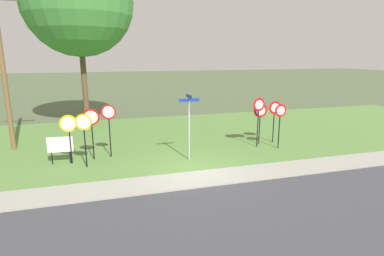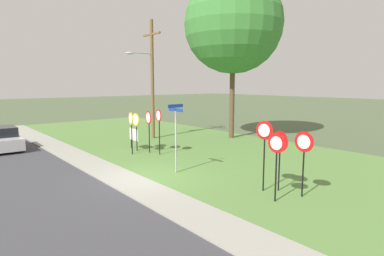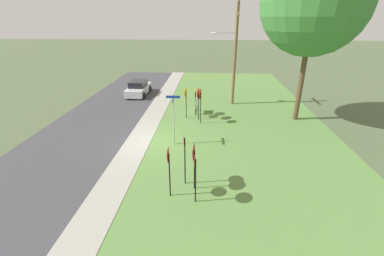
% 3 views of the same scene
% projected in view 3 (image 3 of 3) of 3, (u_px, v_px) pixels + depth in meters
% --- Properties ---
extents(ground_plane, '(160.00, 160.00, 0.00)m').
position_uv_depth(ground_plane, '(151.00, 142.00, 16.18)').
color(ground_plane, '#4C5B3D').
extents(road_asphalt, '(44.00, 6.40, 0.01)m').
position_uv_depth(road_asphalt, '(76.00, 140.00, 16.47)').
color(road_asphalt, '#3D3D42').
rests_on(road_asphalt, ground_plane).
extents(sidewalk_strip, '(44.00, 1.60, 0.06)m').
position_uv_depth(sidewalk_strip, '(138.00, 142.00, 16.22)').
color(sidewalk_strip, '#99968C').
rests_on(sidewalk_strip, ground_plane).
extents(grass_median, '(44.00, 12.00, 0.04)m').
position_uv_depth(grass_median, '(248.00, 145.00, 15.81)').
color(grass_median, '#567F3D').
rests_on(grass_median, ground_plane).
extents(stop_sign_near_left, '(0.70, 0.16, 2.38)m').
position_uv_depth(stop_sign_near_left, '(186.00, 96.00, 19.40)').
color(stop_sign_near_left, black).
rests_on(stop_sign_near_left, grass_median).
extents(stop_sign_near_right, '(0.69, 0.15, 2.55)m').
position_uv_depth(stop_sign_near_right, '(200.00, 99.00, 18.30)').
color(stop_sign_near_right, black).
rests_on(stop_sign_near_right, grass_median).
extents(stop_sign_far_left, '(0.77, 0.09, 2.23)m').
position_uv_depth(stop_sign_far_left, '(195.00, 95.00, 20.01)').
color(stop_sign_far_left, black).
rests_on(stop_sign_far_left, grass_median).
extents(stop_sign_far_center, '(0.76, 0.15, 2.41)m').
position_uv_depth(stop_sign_far_center, '(198.00, 97.00, 19.06)').
color(stop_sign_far_center, black).
rests_on(stop_sign_far_center, grass_median).
extents(yield_sign_near_left, '(0.73, 0.10, 2.33)m').
position_uv_depth(yield_sign_near_left, '(195.00, 166.00, 10.26)').
color(yield_sign_near_left, black).
rests_on(yield_sign_near_left, grass_median).
extents(yield_sign_near_right, '(0.67, 0.11, 2.34)m').
position_uv_depth(yield_sign_near_right, '(168.00, 161.00, 10.63)').
color(yield_sign_near_right, black).
rests_on(yield_sign_near_right, grass_median).
extents(yield_sign_far_left, '(0.76, 0.12, 2.25)m').
position_uv_depth(yield_sign_far_left, '(194.00, 156.00, 11.13)').
color(yield_sign_far_left, black).
rests_on(yield_sign_far_left, grass_median).
extents(yield_sign_far_right, '(0.70, 0.12, 2.63)m').
position_uv_depth(yield_sign_far_right, '(184.00, 146.00, 11.37)').
color(yield_sign_far_right, black).
rests_on(yield_sign_far_right, grass_median).
extents(street_name_post, '(0.96, 0.82, 3.06)m').
position_uv_depth(street_name_post, '(174.00, 116.00, 15.20)').
color(street_name_post, '#9EA0A8').
rests_on(street_name_post, grass_median).
extents(utility_pole, '(2.10, 2.17, 8.35)m').
position_uv_depth(utility_pole, '(234.00, 52.00, 21.51)').
color(utility_pole, brown).
rests_on(utility_pole, grass_median).
extents(notice_board, '(1.10, 0.10, 1.25)m').
position_uv_depth(notice_board, '(197.00, 103.00, 20.72)').
color(notice_board, black).
rests_on(notice_board, grass_median).
extents(oak_tree_left, '(6.91, 6.91, 11.53)m').
position_uv_depth(oak_tree_left, '(314.00, 2.00, 16.62)').
color(oak_tree_left, brown).
rests_on(oak_tree_left, grass_median).
extents(parked_hatchback_near, '(4.17, 1.95, 1.39)m').
position_uv_depth(parked_hatchback_near, '(138.00, 88.00, 25.95)').
color(parked_hatchback_near, silver).
rests_on(parked_hatchback_near, road_asphalt).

